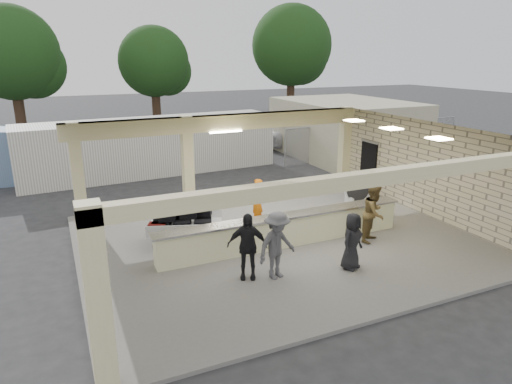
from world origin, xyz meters
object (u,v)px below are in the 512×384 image
passenger_a (374,213)px  car_white_b (354,131)px  baggage_handler (257,202)px  container_white (152,146)px  drum_fan (357,190)px  passenger_d (352,241)px  luggage_cart (183,222)px  baggage_counter (285,230)px  car_dark (262,131)px  passenger_b (247,246)px  passenger_c (277,245)px  car_white_a (298,133)px

passenger_a → car_white_b: size_ratio=0.38×
baggage_handler → container_white: bearing=-129.7°
drum_fan → passenger_d: 5.78m
luggage_cart → passenger_a: bearing=-2.9°
baggage_handler → baggage_counter: bearing=41.9°
baggage_counter → car_dark: car_dark is taller
container_white → car_white_b: bearing=6.6°
baggage_handler → passenger_b: (-1.84, -3.46, 0.08)m
passenger_a → passenger_c: passenger_a is taller
passenger_c → car_white_a: (9.78, 16.25, -0.22)m
drum_fan → passenger_a: passenger_a is taller
baggage_counter → passenger_c: (-1.20, -1.81, 0.43)m
passenger_b → car_white_b: passenger_b is taller
passenger_c → luggage_cart: bearing=100.2°
baggage_counter → passenger_c: 2.21m
car_white_b → container_white: size_ratio=0.39×
passenger_c → car_white_b: (13.74, 15.51, -0.25)m
baggage_counter → passenger_a: (2.69, -0.82, 0.43)m
luggage_cart → passenger_c: passenger_c is taller
luggage_cart → passenger_a: size_ratio=1.40×
drum_fan → car_white_a: bearing=92.8°
baggage_handler → passenger_a: passenger_a is taller
car_white_a → passenger_b: bearing=133.8°
container_white → drum_fan: bearing=-58.5°
passenger_d → car_dark: passenger_d is taller
car_white_a → baggage_handler: bearing=132.5°
car_dark → baggage_handler: bearing=-167.2°
car_white_b → container_white: container_white is taller
baggage_counter → car_dark: 17.65m
passenger_a → car_dark: 17.59m
car_white_a → container_white: bearing=95.5°
passenger_d → car_dark: size_ratio=0.35×
container_white → car_white_a: bearing=14.4°
passenger_a → passenger_b: (-4.59, -0.66, -0.03)m
baggage_counter → car_white_a: car_white_a is taller
luggage_cart → car_dark: size_ratio=0.57×
passenger_b → car_dark: size_ratio=0.39×
passenger_c → car_white_a: bearing=42.8°
drum_fan → baggage_handler: bearing=-152.4°
car_white_b → car_dark: (-5.70, 2.56, -0.01)m
passenger_d → car_white_a: 18.27m
baggage_counter → car_white_b: bearing=47.5°
baggage_counter → passenger_c: size_ratio=4.49×
passenger_a → container_white: bearing=76.9°
passenger_d → container_white: bearing=76.6°
passenger_c → car_dark: passenger_c is taller
car_white_b → baggage_handler: bearing=134.7°
passenger_c → container_white: size_ratio=0.15×
passenger_a → passenger_c: bearing=160.9°
baggage_counter → luggage_cart: 3.14m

